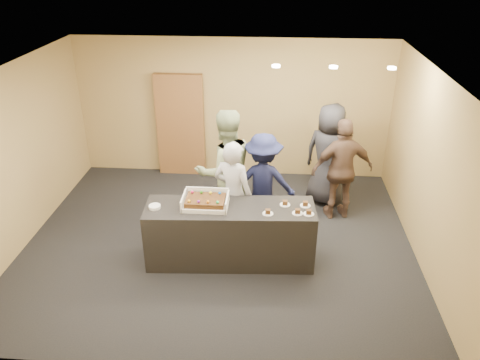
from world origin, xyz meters
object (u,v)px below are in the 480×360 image
(person_sage_man, at_px, (225,171))
(plate_stack, at_px, (155,207))
(person_brown_extra, at_px, (342,170))
(serving_counter, at_px, (230,234))
(cake_box, at_px, (206,203))
(sheet_cake, at_px, (205,200))
(person_server_grey, at_px, (233,195))
(person_dark_suit, at_px, (329,155))
(storage_cabinet, at_px, (181,125))
(person_navy_man, at_px, (263,183))

(person_sage_man, bearing_deg, plate_stack, 24.35)
(plate_stack, xyz_separation_m, person_brown_extra, (2.78, 1.48, -0.04))
(serving_counter, distance_m, cake_box, 0.60)
(serving_counter, relative_size, person_sage_man, 1.19)
(sheet_cake, distance_m, person_server_grey, 0.59)
(serving_counter, height_order, plate_stack, plate_stack)
(sheet_cake, bearing_deg, person_dark_suit, 44.91)
(serving_counter, distance_m, person_brown_extra, 2.26)
(storage_cabinet, height_order, person_dark_suit, storage_cabinet)
(person_server_grey, relative_size, person_dark_suit, 0.93)
(sheet_cake, relative_size, person_navy_man, 0.33)
(storage_cabinet, xyz_separation_m, person_sage_man, (1.08, -1.92, -0.01))
(person_sage_man, height_order, person_brown_extra, person_sage_man)
(person_navy_man, relative_size, person_brown_extra, 0.93)
(storage_cabinet, relative_size, sheet_cake, 3.75)
(person_server_grey, relative_size, person_brown_extra, 0.97)
(serving_counter, height_order, person_sage_man, person_sage_man)
(sheet_cake, xyz_separation_m, person_navy_man, (0.78, 0.94, -0.18))
(person_server_grey, bearing_deg, person_sage_man, -48.49)
(plate_stack, bearing_deg, person_navy_man, 34.99)
(plate_stack, distance_m, person_sage_man, 1.37)
(person_navy_man, bearing_deg, cake_box, 49.47)
(plate_stack, relative_size, person_sage_man, 0.08)
(sheet_cake, relative_size, person_brown_extra, 0.31)
(person_sage_man, bearing_deg, person_server_grey, 83.54)
(storage_cabinet, relative_size, person_brown_extra, 1.16)
(plate_stack, bearing_deg, serving_counter, 5.36)
(person_brown_extra, xyz_separation_m, person_dark_suit, (-0.18, 0.50, 0.04))
(plate_stack, relative_size, person_dark_suit, 0.09)
(sheet_cake, distance_m, person_dark_suit, 2.68)
(storage_cabinet, height_order, person_server_grey, storage_cabinet)
(plate_stack, distance_m, person_server_grey, 1.19)
(plate_stack, bearing_deg, cake_box, 9.81)
(cake_box, xyz_separation_m, person_navy_man, (0.78, 0.92, -0.12))
(person_dark_suit, bearing_deg, storage_cabinet, 11.51)
(person_server_grey, xyz_separation_m, person_navy_man, (0.43, 0.49, -0.03))
(cake_box, xyz_separation_m, person_brown_extra, (2.07, 1.36, -0.07))
(serving_counter, bearing_deg, plate_stack, -178.01)
(storage_cabinet, xyz_separation_m, person_dark_suit, (2.79, -0.97, -0.10))
(cake_box, relative_size, person_brown_extra, 0.36)
(storage_cabinet, relative_size, person_dark_suit, 1.11)
(serving_counter, xyz_separation_m, person_dark_suit, (1.55, 1.89, 0.47))
(plate_stack, distance_m, person_navy_man, 1.81)
(sheet_cake, xyz_separation_m, person_sage_man, (0.18, 0.95, 0.01))
(person_navy_man, bearing_deg, person_server_grey, 48.79)
(storage_cabinet, distance_m, person_server_grey, 2.72)
(plate_stack, bearing_deg, person_brown_extra, 28.11)
(plate_stack, bearing_deg, person_sage_man, 49.60)
(storage_cabinet, bearing_deg, cake_box, -72.49)
(person_dark_suit, bearing_deg, person_sage_man, 59.60)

